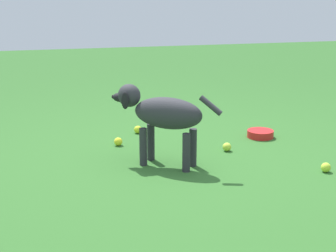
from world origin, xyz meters
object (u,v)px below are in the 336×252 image
object	(u,v)px
dog	(162,114)
tennis_ball_3	(138,130)
water_bowl	(260,134)
tennis_ball_0	(227,147)
tennis_ball_1	(118,142)
tennis_ball_2	(326,167)

from	to	relation	value
dog	tennis_ball_3	bearing A→B (deg)	-51.22
tennis_ball_3	water_bowl	world-z (taller)	tennis_ball_3
tennis_ball_0	tennis_ball_3	xyz separation A→B (m)	(-0.57, 0.65, 0.00)
tennis_ball_1	tennis_ball_3	xyz separation A→B (m)	(0.22, 0.31, 0.00)
tennis_ball_0	tennis_ball_2	bearing A→B (deg)	-50.96
tennis_ball_0	tennis_ball_3	world-z (taller)	same
tennis_ball_0	dog	bearing A→B (deg)	-162.82
water_bowl	dog	bearing A→B (deg)	-154.83
dog	water_bowl	distance (m)	1.11
dog	tennis_ball_3	xyz separation A→B (m)	(-0.01, 0.83, -0.34)
tennis_ball_3	tennis_ball_1	bearing A→B (deg)	-125.47
tennis_ball_2	tennis_ball_3	size ratio (longest dim) A/B	1.00
tennis_ball_3	water_bowl	size ratio (longest dim) A/B	0.30
tennis_ball_1	tennis_ball_3	size ratio (longest dim) A/B	1.00
tennis_ball_0	tennis_ball_3	size ratio (longest dim) A/B	1.00
tennis_ball_0	tennis_ball_1	xyz separation A→B (m)	(-0.79, 0.35, 0.00)
tennis_ball_3	tennis_ball_0	bearing A→B (deg)	-49.10
dog	tennis_ball_1	bearing A→B (deg)	-28.08
tennis_ball_0	water_bowl	world-z (taller)	tennis_ball_0
tennis_ball_1	water_bowl	xyz separation A→B (m)	(1.19, -0.07, -0.00)
tennis_ball_0	tennis_ball_2	size ratio (longest dim) A/B	1.00
tennis_ball_2	water_bowl	bearing A→B (deg)	95.52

